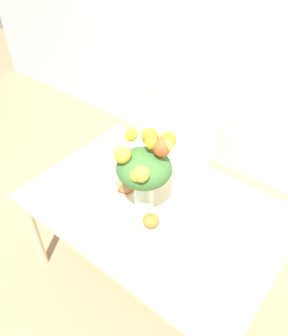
{
  "coord_description": "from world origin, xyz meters",
  "views": [
    {
      "loc": [
        0.82,
        -1.13,
        2.27
      ],
      "look_at": [
        -0.05,
        -0.04,
        1.07
      ],
      "focal_mm": 35.0,
      "sensor_mm": 36.0,
      "label": 1
    }
  ],
  "objects": [
    {
      "name": "wall_back",
      "position": [
        0.0,
        1.52,
        1.35
      ],
      "size": [
        8.0,
        0.06,
        2.7
      ],
      "color": "silver",
      "rests_on": "ground_plane"
    },
    {
      "name": "ground_plane",
      "position": [
        0.0,
        0.0,
        0.0
      ],
      "size": [
        12.0,
        12.0,
        0.0
      ],
      "primitive_type": "plane",
      "color": "#8E7556"
    },
    {
      "name": "dining_chair_near_window",
      "position": [
        -0.32,
        0.88,
        0.47
      ],
      "size": [
        0.47,
        0.47,
        0.92
      ],
      "rotation": [
        0.0,
        0.0,
        0.13
      ],
      "color": "silver",
      "rests_on": "ground_plane"
    },
    {
      "name": "dining_table",
      "position": [
        0.0,
        0.0,
        0.69
      ],
      "size": [
        1.57,
        1.06,
        0.77
      ],
      "color": "beige",
      "rests_on": "ground_plane"
    },
    {
      "name": "flower_vase",
      "position": [
        -0.05,
        -0.04,
        1.06
      ],
      "size": [
        0.32,
        0.37,
        0.52
      ],
      "color": "#B2CCBC",
      "rests_on": "dining_table"
    },
    {
      "name": "pumpkin",
      "position": [
        0.08,
        -0.14,
        0.81
      ],
      "size": [
        0.1,
        0.1,
        0.09
      ],
      "color": "orange",
      "rests_on": "dining_table"
    },
    {
      "name": "turkey_figurine",
      "position": [
        -0.23,
        -0.01,
        0.81
      ],
      "size": [
        0.11,
        0.15,
        0.09
      ],
      "color": "#A87A4C",
      "rests_on": "dining_table"
    }
  ]
}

